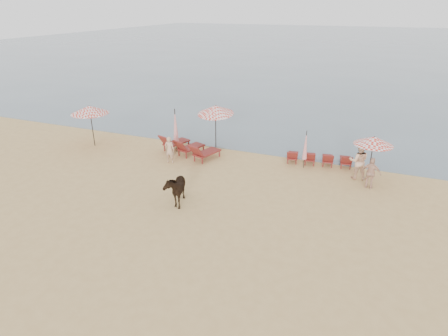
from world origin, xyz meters
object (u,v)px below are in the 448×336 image
(umbrella_open_left_b, at_px, (216,110))
(umbrella_open_right, at_px, (374,141))
(lounger_cluster_right, at_px, (319,158))
(umbrella_closed_right, at_px, (306,145))
(beachgoer_left, at_px, (170,150))
(beachgoer_right_b, at_px, (371,173))
(umbrella_closed_left, at_px, (175,126))
(umbrella_open_left_a, at_px, (90,110))
(lounger_cluster_left, at_px, (188,147))
(beachgoer_right_a, at_px, (359,161))
(cow, at_px, (175,188))

(umbrella_open_left_b, bearing_deg, umbrella_open_right, -10.60)
(lounger_cluster_right, distance_m, umbrella_closed_right, 1.36)
(beachgoer_left, xyz_separation_m, beachgoer_right_b, (10.30, 0.81, 0.01))
(umbrella_closed_left, distance_m, beachgoer_left, 1.85)
(umbrella_open_left_a, bearing_deg, lounger_cluster_left, 24.80)
(beachgoer_left, distance_m, beachgoer_right_a, 9.82)
(beachgoer_right_a, bearing_deg, cow, 28.38)
(umbrella_open_right, xyz_separation_m, beachgoer_left, (-10.21, -1.84, -1.27))
(lounger_cluster_left, distance_m, beachgoer_right_a, 9.28)
(umbrella_open_left_b, distance_m, beachgoer_right_b, 9.33)
(umbrella_closed_right, bearing_deg, umbrella_closed_left, -176.43)
(umbrella_closed_right, xyz_separation_m, beachgoer_right_a, (2.70, -0.35, -0.33))
(umbrella_open_right, height_order, beachgoer_right_b, umbrella_open_right)
(lounger_cluster_right, distance_m, beachgoer_right_b, 3.37)
(umbrella_open_left_b, bearing_deg, lounger_cluster_left, -122.00)
(umbrella_open_left_b, height_order, beachgoer_right_b, umbrella_open_left_b)
(umbrella_open_left_b, distance_m, beachgoer_left, 3.78)
(cow, xyz_separation_m, beachgoer_left, (-2.48, 3.88, 0.03))
(umbrella_closed_left, relative_size, beachgoer_right_b, 1.70)
(lounger_cluster_right, distance_m, umbrella_open_left_b, 6.53)
(cow, xyz_separation_m, beachgoer_right_a, (7.19, 5.57, 0.21))
(umbrella_closed_right, bearing_deg, umbrella_open_right, -3.65)
(umbrella_closed_left, bearing_deg, beachgoer_left, -74.16)
(beachgoer_right_b, bearing_deg, lounger_cluster_left, 4.39)
(umbrella_closed_left, distance_m, umbrella_closed_right, 7.43)
(umbrella_open_left_a, bearing_deg, umbrella_closed_left, 28.00)
(cow, bearing_deg, beachgoer_left, 102.48)
(lounger_cluster_right, distance_m, umbrella_open_left_a, 13.60)
(umbrella_closed_left, xyz_separation_m, beachgoer_right_b, (10.75, -0.76, -0.84))
(umbrella_open_left_a, height_order, beachgoer_right_b, umbrella_open_left_a)
(beachgoer_right_b, bearing_deg, beachgoer_right_a, -46.42)
(lounger_cluster_right, height_order, umbrella_open_right, umbrella_open_right)
(umbrella_closed_left, bearing_deg, umbrella_open_left_b, 39.94)
(lounger_cluster_right, xyz_separation_m, umbrella_open_left_b, (-6.22, 0.32, 1.98))
(umbrella_open_left_a, height_order, beachgoer_left, umbrella_open_left_a)
(umbrella_open_left_b, bearing_deg, umbrella_closed_right, -13.31)
(umbrella_open_left_a, xyz_separation_m, beachgoer_left, (5.67, -0.64, -1.51))
(lounger_cluster_right, bearing_deg, beachgoer_right_b, -44.58)
(beachgoer_right_a, bearing_deg, umbrella_closed_left, -8.75)
(lounger_cluster_left, xyz_separation_m, beachgoer_right_b, (9.90, -0.57, 0.27))
(beachgoer_left, height_order, beachgoer_right_a, beachgoer_right_a)
(umbrella_open_right, distance_m, umbrella_closed_right, 3.34)
(cow, bearing_deg, beachgoer_right_b, 10.85)
(cow, height_order, beachgoer_right_a, beachgoer_right_a)
(umbrella_closed_right, distance_m, cow, 7.45)
(umbrella_closed_left, bearing_deg, umbrella_closed_right, 3.57)
(cow, bearing_deg, lounger_cluster_right, 32.34)
(umbrella_closed_right, bearing_deg, lounger_cluster_right, 49.44)
(umbrella_open_left_a, distance_m, beachgoer_right_a, 15.43)
(lounger_cluster_left, xyz_separation_m, umbrella_open_left_a, (-6.08, -0.74, 1.77))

